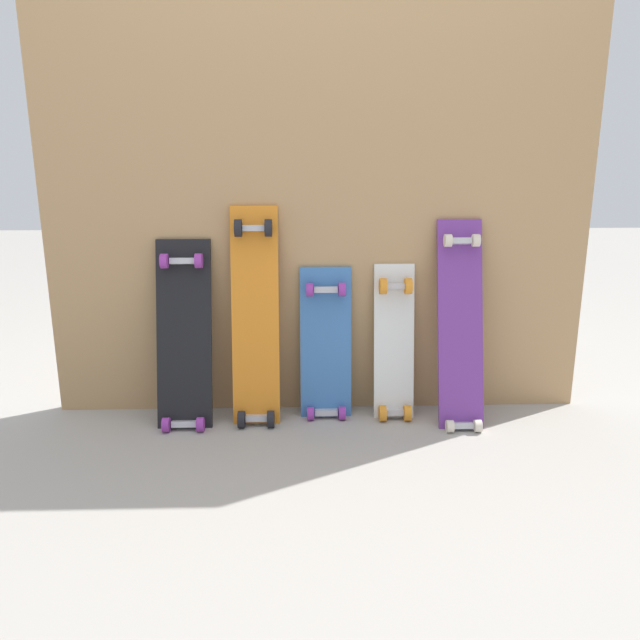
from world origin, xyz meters
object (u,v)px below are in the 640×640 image
object	(u,v)px
skateboard_blue	(326,351)
skateboard_white	(394,349)
skateboard_black	(184,343)
skateboard_purple	(461,333)
skateboard_orange	(255,324)

from	to	relation	value
skateboard_blue	skateboard_white	distance (m)	0.28
skateboard_white	skateboard_blue	bearing A→B (deg)	177.19
skateboard_black	skateboard_white	distance (m)	0.86
skateboard_black	skateboard_white	xyz separation A→B (m)	(0.86, 0.04, -0.05)
skateboard_black	skateboard_blue	distance (m)	0.58
skateboard_black	skateboard_purple	size ratio (longest dim) A/B	0.91
skateboard_blue	skateboard_white	size ratio (longest dim) A/B	0.99
skateboard_orange	skateboard_black	bearing A→B (deg)	-176.35
skateboard_white	skateboard_purple	size ratio (longest dim) A/B	0.78
skateboard_black	skateboard_white	bearing A→B (deg)	2.59
skateboard_orange	skateboard_purple	world-z (taller)	skateboard_orange
skateboard_orange	skateboard_purple	distance (m)	0.83
skateboard_black	skateboard_purple	xyz separation A→B (m)	(1.12, -0.02, 0.04)
skateboard_blue	skateboard_black	bearing A→B (deg)	-174.76
skateboard_black	skateboard_purple	distance (m)	1.12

